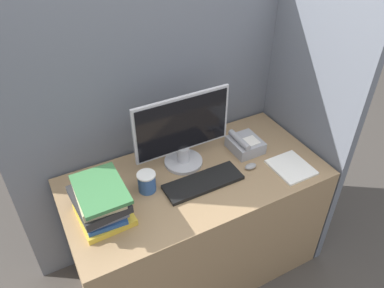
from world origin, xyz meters
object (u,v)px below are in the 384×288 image
mouse (251,166)px  keyboard (203,182)px  desk_telephone (245,144)px  monitor (183,133)px  book_stack (101,202)px  coffee_cup (147,182)px

mouse → keyboard: bearing=176.9°
mouse → desk_telephone: bearing=67.5°
monitor → keyboard: bearing=-85.6°
monitor → mouse: (0.31, -0.22, -0.19)m
mouse → book_stack: 0.83m
desk_telephone → coffee_cup: bearing=-176.2°
monitor → mouse: monitor is taller
keyboard → mouse: 0.29m
coffee_cup → book_stack: 0.27m
book_stack → desk_telephone: 0.90m
monitor → book_stack: monitor is taller
keyboard → book_stack: size_ratio=1.35×
coffee_cup → desk_telephone: bearing=3.8°
keyboard → book_stack: (-0.54, 0.03, 0.09)m
mouse → coffee_cup: 0.58m
mouse → coffee_cup: (-0.57, 0.11, 0.04)m
keyboard → mouse: size_ratio=5.99×
coffee_cup → desk_telephone: coffee_cup is taller
mouse → monitor: bearing=144.6°
monitor → book_stack: size_ratio=1.74×
keyboard → coffee_cup: bearing=161.0°
mouse → desk_telephone: desk_telephone is taller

